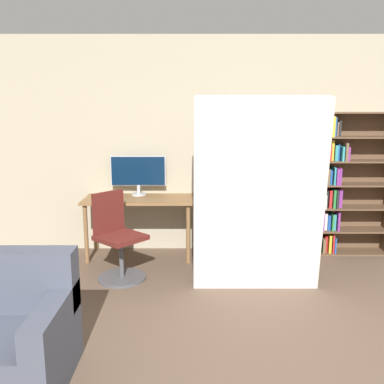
# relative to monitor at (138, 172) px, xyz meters

# --- Properties ---
(wall_back) EXTENTS (8.00, 0.06, 2.70)m
(wall_back) POSITION_rel_monitor_xyz_m (1.30, 0.14, 0.32)
(wall_back) COLOR tan
(wall_back) RESTS_ON ground
(desk) EXTENTS (1.33, 0.59, 0.74)m
(desk) POSITION_rel_monitor_xyz_m (0.02, -0.19, -0.39)
(desk) COLOR brown
(desk) RESTS_ON ground
(monitor) EXTENTS (0.69, 0.18, 0.50)m
(monitor) POSITION_rel_monitor_xyz_m (0.00, 0.00, 0.00)
(monitor) COLOR #B7B7BC
(monitor) RESTS_ON desk
(office_chair) EXTENTS (0.62, 0.62, 0.94)m
(office_chair) POSITION_rel_monitor_xyz_m (-0.13, -0.88, -0.65)
(office_chair) COLOR #4C4C51
(office_chair) RESTS_ON ground
(bookshelf) EXTENTS (0.90, 0.33, 1.78)m
(bookshelf) POSITION_rel_monitor_xyz_m (2.61, -0.02, -0.16)
(bookshelf) COLOR brown
(bookshelf) RESTS_ON ground
(mattress_near) EXTENTS (1.28, 0.42, 1.95)m
(mattress_near) POSITION_rel_monitor_xyz_m (1.34, -1.15, -0.06)
(mattress_near) COLOR silver
(mattress_near) RESTS_ON ground
(mattress_far) EXTENTS (1.28, 0.42, 1.95)m
(mattress_far) POSITION_rel_monitor_xyz_m (1.34, -0.87, -0.06)
(mattress_far) COLOR silver
(mattress_far) RESTS_ON ground
(armchair) EXTENTS (0.85, 0.80, 0.85)m
(armchair) POSITION_rel_monitor_xyz_m (-0.58, -2.66, -0.71)
(armchair) COLOR #474C5B
(armchair) RESTS_ON ground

